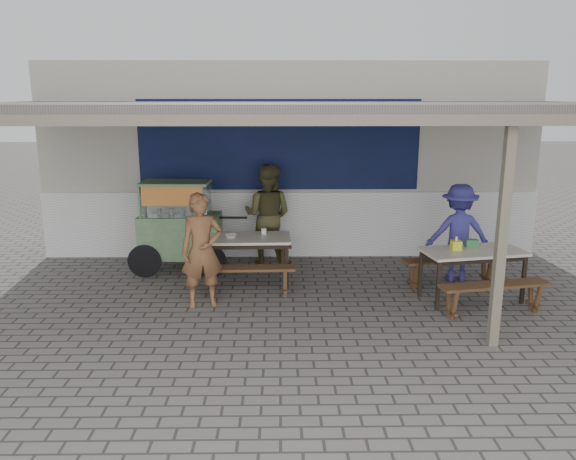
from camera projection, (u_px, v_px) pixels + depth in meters
The scene contains 17 objects.
ground at pixel (294, 317), 7.56m from camera, with size 60.00×60.00×0.00m, color #615D58.
back_wall at pixel (290, 160), 10.64m from camera, with size 9.00×1.28×3.50m.
warung_roof at pixel (294, 110), 7.80m from camera, with size 9.00×4.21×2.81m.
table_left at pixel (250, 242), 8.80m from camera, with size 1.29×0.79×0.75m.
bench_left_street at pixel (249, 274), 8.27m from camera, with size 1.37×0.31×0.45m.
bench_left_wall at pixel (251, 252), 9.49m from camera, with size 1.37×0.31×0.45m.
table_right at pixel (473, 255), 8.04m from camera, with size 1.53×0.95×0.75m.
bench_right_street at pixel (494, 291), 7.54m from camera, with size 1.55×0.56×0.45m.
bench_right_wall at pixel (451, 265), 8.70m from camera, with size 1.55×0.56×0.45m.
vendor_cart at pixel (179, 223), 9.36m from camera, with size 1.94×0.78×1.53m.
patron_street_side at pixel (202, 250), 7.80m from camera, with size 0.59×0.39×1.62m, color brown.
patron_wall_side at pixel (268, 215), 9.72m from camera, with size 0.86×0.67×1.77m, color #4E4829.
patron_right_table at pixel (458, 233), 8.92m from camera, with size 1.01×0.58×1.56m, color #3B3890.
tissue_box at pixel (456, 245), 8.04m from camera, with size 0.13×0.13×0.13m, color yellow.
donation_box at pixel (472, 243), 8.17m from camera, with size 0.17×0.12×0.12m, color #347749.
condiment_jar at pixel (264, 231), 8.94m from camera, with size 0.08×0.08×0.09m, color white.
condiment_bowl at pixel (231, 236), 8.74m from camera, with size 0.19×0.19×0.05m, color silver.
Camera 1 is at (-0.18, -7.08, 2.90)m, focal length 35.00 mm.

